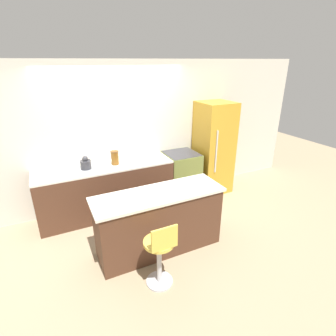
{
  "coord_description": "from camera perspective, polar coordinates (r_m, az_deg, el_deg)",
  "views": [
    {
      "loc": [
        -1.18,
        -3.84,
        2.58
      ],
      "look_at": [
        0.53,
        -0.31,
        0.96
      ],
      "focal_mm": 28.0,
      "sensor_mm": 36.0,
      "label": 1
    }
  ],
  "objects": [
    {
      "name": "back_counter",
      "position": [
        4.76,
        -13.1,
        -4.67
      ],
      "size": [
        2.31,
        0.62,
        0.92
      ],
      "color": "#4C2D1E",
      "rests_on": "ground_plane"
    },
    {
      "name": "ground_plane",
      "position": [
        4.78,
        -7.56,
        -10.43
      ],
      "size": [
        14.0,
        14.0,
        0.0
      ],
      "primitive_type": "plane",
      "color": "#998466"
    },
    {
      "name": "oven_range",
      "position": [
        5.22,
        2.83,
        -1.53
      ],
      "size": [
        0.63,
        0.64,
        0.92
      ],
      "color": "olive",
      "rests_on": "ground_plane"
    },
    {
      "name": "kitchen_island",
      "position": [
        3.8,
        -1.95,
        -11.51
      ],
      "size": [
        1.82,
        0.6,
        0.91
      ],
      "color": "#4C2D1E",
      "rests_on": "ground_plane"
    },
    {
      "name": "mixing_bowl",
      "position": [
        4.68,
        -7.04,
        2.19
      ],
      "size": [
        0.24,
        0.24,
        0.1
      ],
      "color": "white",
      "rests_on": "back_counter"
    },
    {
      "name": "stool_chair",
      "position": [
        3.26,
        -1.75,
        -18.27
      ],
      "size": [
        0.37,
        0.37,
        0.91
      ],
      "color": "#B7B7BC",
      "rests_on": "ground_plane"
    },
    {
      "name": "refrigerator",
      "position": [
        5.42,
        9.87,
        4.31
      ],
      "size": [
        0.65,
        0.68,
        1.84
      ],
      "color": "gold",
      "rests_on": "ground_plane"
    },
    {
      "name": "wall_back",
      "position": [
        4.84,
        -10.93,
        6.75
      ],
      "size": [
        8.0,
        0.06,
        2.6
      ],
      "color": "beige",
      "rests_on": "ground_plane"
    },
    {
      "name": "canister_jar",
      "position": [
        4.56,
        -11.49,
        2.24
      ],
      "size": [
        0.13,
        0.13,
        0.23
      ],
      "color": "brown",
      "rests_on": "back_counter"
    },
    {
      "name": "kettle",
      "position": [
        4.49,
        -17.48,
        0.9
      ],
      "size": [
        0.17,
        0.17,
        0.22
      ],
      "color": "#333338",
      "rests_on": "back_counter"
    }
  ]
}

